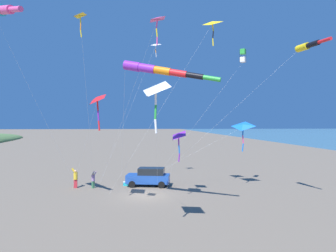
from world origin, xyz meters
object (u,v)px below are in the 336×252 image
Objects in this scene: cooler_box at (126,184)px; kite_delta_rainbow_low_near at (157,20)px; person_adult_flyer at (75,177)px; kite_windsock_striped_overhead at (157,70)px; kite_delta_teal_far_right at (178,136)px; parked_car at (149,177)px; kite_box_magenta_far_left at (243,56)px; kite_windsock_blue_topmost at (2,10)px; kite_delta_yellow_midlevel at (156,46)px; kite_windsock_purple_drifting at (308,46)px; person_child_green_jacket at (93,179)px; kite_delta_green_low_center at (155,90)px; kite_delta_checkered_midright at (80,18)px; kite_delta_long_streamer_left at (97,100)px; kite_delta_orange_high_right at (212,24)px; kite_delta_red_high_left at (243,127)px.

cooler_box is 0.05× the size of kite_delta_rainbow_low_near.
person_adult_flyer is 14.88m from kite_windsock_striped_overhead.
kite_windsock_striped_overhead reaches higher than kite_delta_teal_far_right.
parked_car is 2.46m from cooler_box.
kite_windsock_blue_topmost reaches higher than kite_box_magenta_far_left.
parked_car is 13.10m from kite_windsock_striped_overhead.
kite_delta_yellow_midlevel is 15.72m from kite_windsock_purple_drifting.
person_adult_flyer is 1.78m from person_child_green_jacket.
kite_box_magenta_far_left reaches higher than kite_delta_green_low_center.
kite_delta_rainbow_low_near is at bearing -152.46° from kite_delta_checkered_midright.
kite_windsock_purple_drifting reaches higher than kite_delta_teal_far_right.
kite_delta_rainbow_low_near reaches higher than kite_delta_long_streamer_left.
kite_delta_yellow_midlevel is (-8.02, -2.24, 13.63)m from person_adult_flyer.
kite_box_magenta_far_left is at bearing -59.27° from kite_windsock_purple_drifting.
kite_delta_orange_high_right reaches higher than cooler_box.
kite_delta_orange_high_right reaches higher than kite_delta_green_low_center.
kite_delta_orange_high_right is (3.25, 1.53, 2.38)m from kite_box_magenta_far_left.
parked_car is 15.88m from kite_delta_rainbow_low_near.
parked_car is at bearing -37.82° from kite_windsock_purple_drifting.
kite_delta_red_high_left is (-13.38, -6.07, -2.10)m from kite_delta_long_streamer_left.
kite_windsock_purple_drifting is 12.11m from kite_delta_teal_far_right.
kite_delta_long_streamer_left is 8.93m from kite_windsock_blue_topmost.
kite_windsock_purple_drifting is 0.95× the size of kite_box_magenta_far_left.
person_adult_flyer is 0.17× the size of kite_delta_red_high_left.
kite_delta_green_low_center reaches higher than kite_delta_long_streamer_left.
person_child_green_jacket is 0.15× the size of kite_delta_red_high_left.
kite_windsock_purple_drifting is 0.90× the size of kite_delta_rainbow_low_near.
parked_car is 0.30× the size of kite_delta_green_low_center.
kite_delta_orange_high_right is (-9.82, -6.95, 2.16)m from kite_delta_checkered_midright.
kite_box_magenta_far_left is at bearing 69.90° from kite_delta_red_high_left.
person_child_green_jacket is (-1.75, 0.27, -0.17)m from person_adult_flyer.
kite_delta_checkered_midright is at bearing 37.18° from kite_delta_red_high_left.
kite_delta_green_low_center is 14.50m from kite_box_magenta_far_left.
kite_delta_checkered_midright reaches higher than kite_delta_teal_far_right.
kite_box_magenta_far_left is at bearing -147.03° from kite_delta_checkered_midright.
kite_delta_red_high_left is at bearing -71.46° from kite_windsock_purple_drifting.
kite_windsock_blue_topmost is 1.15× the size of kite_delta_checkered_midright.
kite_delta_rainbow_low_near is 9.23m from kite_delta_teal_far_right.
kite_delta_teal_far_right reaches higher than parked_car.
kite_delta_red_high_left is (-16.43, 1.46, 4.96)m from person_adult_flyer.
cooler_box is 0.05× the size of kite_delta_checkered_midright.
kite_delta_red_high_left is at bearing 169.67° from parked_car.
parked_car is at bearing -88.52° from kite_windsock_striped_overhead.
kite_delta_orange_high_right is at bearing -168.19° from kite_windsock_blue_topmost.
kite_delta_rainbow_low_near is at bearing 41.52° from kite_delta_orange_high_right.
kite_delta_rainbow_low_near is at bearing 2.91° from kite_windsock_purple_drifting.
kite_delta_checkered_midright reaches higher than kite_windsock_purple_drifting.
kite_delta_checkered_midright reaches higher than parked_car.
parked_car is 0.53× the size of kite_delta_long_streamer_left.
person_adult_flyer is at bearing 1.69° from parked_car.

